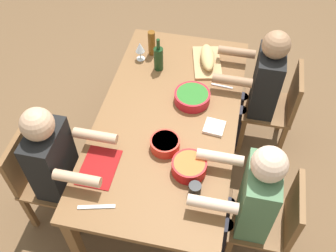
# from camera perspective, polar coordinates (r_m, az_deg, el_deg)

# --- Properties ---
(ground_plane) EXTENTS (8.00, 8.00, 0.00)m
(ground_plane) POSITION_cam_1_polar(r_m,az_deg,el_deg) (3.44, 0.00, -6.76)
(ground_plane) COLOR brown
(dining_table) EXTENTS (1.94, 1.02, 0.74)m
(dining_table) POSITION_cam_1_polar(r_m,az_deg,el_deg) (2.90, 0.00, 0.46)
(dining_table) COLOR brown
(dining_table) RESTS_ON ground_plane
(chair_near_right) EXTENTS (0.40, 0.40, 0.85)m
(chair_near_right) POSITION_cam_1_polar(r_m,az_deg,el_deg) (2.99, -18.13, -6.92)
(chair_near_right) COLOR brown
(chair_near_right) RESTS_ON ground_plane
(diner_near_right) EXTENTS (0.41, 0.53, 1.20)m
(diner_near_right) POSITION_cam_1_polar(r_m,az_deg,el_deg) (2.74, -15.79, -5.26)
(diner_near_right) COLOR #2D2D38
(diner_near_right) RESTS_ON ground_plane
(chair_far_left) EXTENTS (0.40, 0.40, 0.85)m
(chair_far_left) POSITION_cam_1_polar(r_m,az_deg,el_deg) (3.40, 15.79, 2.90)
(chair_far_left) COLOR brown
(chair_far_left) RESTS_ON ground_plane
(diner_far_left) EXTENTS (0.41, 0.53, 1.20)m
(diner_far_left) POSITION_cam_1_polar(r_m,az_deg,el_deg) (3.23, 13.38, 6.03)
(diner_far_left) COLOR #2D2D38
(diner_far_left) RESTS_ON ground_plane
(chair_far_right) EXTENTS (0.40, 0.40, 0.85)m
(chair_far_right) POSITION_cam_1_polar(r_m,az_deg,el_deg) (2.76, 15.07, -13.14)
(chair_far_right) COLOR brown
(chair_far_right) RESTS_ON ground_plane
(diner_far_right) EXTENTS (0.41, 0.53, 1.20)m
(diner_far_right) POSITION_cam_1_polar(r_m,az_deg,el_deg) (2.55, 11.94, -10.38)
(diner_far_right) COLOR #2D2D38
(diner_far_right) RESTS_ON ground_plane
(serving_bowl_greens) EXTENTS (0.27, 0.27, 0.08)m
(serving_bowl_greens) POSITION_cam_1_polar(r_m,az_deg,el_deg) (2.92, 3.56, 4.31)
(serving_bowl_greens) COLOR #B21923
(serving_bowl_greens) RESTS_ON dining_table
(serving_bowl_fruit) EXTENTS (0.23, 0.23, 0.09)m
(serving_bowl_fruit) POSITION_cam_1_polar(r_m,az_deg,el_deg) (2.52, 3.11, -5.89)
(serving_bowl_fruit) COLOR red
(serving_bowl_fruit) RESTS_ON dining_table
(serving_bowl_pasta) EXTENTS (0.20, 0.20, 0.08)m
(serving_bowl_pasta) POSITION_cam_1_polar(r_m,az_deg,el_deg) (2.63, -0.44, -2.57)
(serving_bowl_pasta) COLOR red
(serving_bowl_pasta) RESTS_ON dining_table
(cutting_board) EXTENTS (0.44, 0.30, 0.02)m
(cutting_board) POSITION_cam_1_polar(r_m,az_deg,el_deg) (3.27, 5.73, 9.22)
(cutting_board) COLOR tan
(cutting_board) RESTS_ON dining_table
(bread_loaf) EXTENTS (0.34, 0.18, 0.09)m
(bread_loaf) POSITION_cam_1_polar(r_m,az_deg,el_deg) (3.23, 5.80, 9.96)
(bread_loaf) COLOR tan
(bread_loaf) RESTS_ON cutting_board
(wine_bottle) EXTENTS (0.08, 0.08, 0.29)m
(wine_bottle) POSITION_cam_1_polar(r_m,az_deg,el_deg) (3.14, -1.40, 9.91)
(wine_bottle) COLOR #193819
(wine_bottle) RESTS_ON dining_table
(beer_bottle) EXTENTS (0.06, 0.06, 0.22)m
(beer_bottle) POSITION_cam_1_polar(r_m,az_deg,el_deg) (3.29, -2.40, 12.02)
(beer_bottle) COLOR brown
(beer_bottle) RESTS_ON dining_table
(wine_glass) EXTENTS (0.08, 0.08, 0.17)m
(wine_glass) POSITION_cam_1_polar(r_m,az_deg,el_deg) (3.24, -4.12, 11.33)
(wine_glass) COLOR silver
(wine_glass) RESTS_ON dining_table
(placemat_near_right) EXTENTS (0.32, 0.23, 0.01)m
(placemat_near_right) POSITION_cam_1_polar(r_m,az_deg,el_deg) (2.61, -10.04, -5.95)
(placemat_near_right) COLOR maroon
(placemat_near_right) RESTS_ON dining_table
(fork_far_left) EXTENTS (0.03, 0.17, 0.01)m
(fork_far_left) POSITION_cam_1_polar(r_m,az_deg,el_deg) (3.09, 7.91, 5.81)
(fork_far_left) COLOR silver
(fork_far_left) RESTS_ON dining_table
(cup_far_right) EXTENTS (0.08, 0.08, 0.09)m
(cup_far_right) POSITION_cam_1_polar(r_m,az_deg,el_deg) (2.44, 3.95, -9.24)
(cup_far_right) COLOR black
(cup_far_right) RESTS_ON dining_table
(carving_knife) EXTENTS (0.08, 0.23, 0.01)m
(carving_knife) POSITION_cam_1_polar(r_m,az_deg,el_deg) (2.46, -10.43, -11.56)
(carving_knife) COLOR silver
(carving_knife) RESTS_ON dining_table
(napkin_stack) EXTENTS (0.15, 0.15, 0.02)m
(napkin_stack) POSITION_cam_1_polar(r_m,az_deg,el_deg) (2.78, 6.79, -0.17)
(napkin_stack) COLOR white
(napkin_stack) RESTS_ON dining_table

